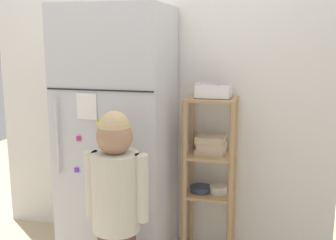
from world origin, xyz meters
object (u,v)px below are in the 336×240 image
child_standing (117,191)px  pantry_shelf_unit (210,163)px  refrigerator (119,136)px  fruit_bin (215,92)px

child_standing → pantry_shelf_unit: size_ratio=1.01×
refrigerator → child_standing: size_ratio=1.51×
child_standing → pantry_shelf_unit: 0.81m
child_standing → pantry_shelf_unit: bearing=59.4°
child_standing → fruit_bin: 0.95m
pantry_shelf_unit → fruit_bin: fruit_bin is taller
refrigerator → fruit_bin: bearing=15.5°
refrigerator → pantry_shelf_unit: (0.59, 0.16, -0.19)m
fruit_bin → refrigerator: bearing=-164.5°
pantry_shelf_unit → refrigerator: bearing=-164.9°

